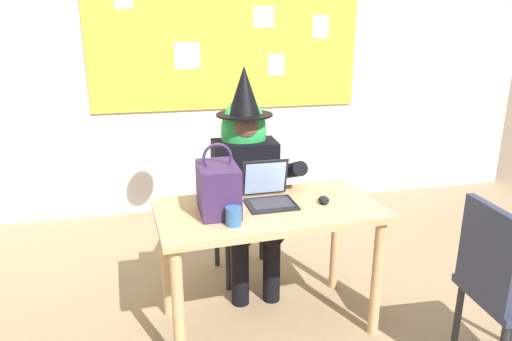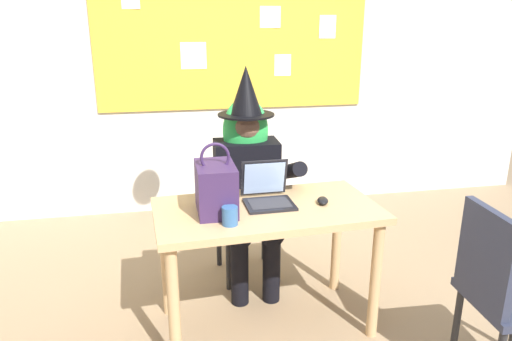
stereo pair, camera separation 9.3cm
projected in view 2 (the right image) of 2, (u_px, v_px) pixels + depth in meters
ground_plane at (286, 321)px, 2.80m from camera, size 24.00×24.00×0.00m
wall_back_bulletin at (233, 59)px, 4.21m from camera, size 6.00×2.14×2.75m
desk_main at (267, 226)px, 2.59m from camera, size 1.25×0.71×0.74m
chair_at_desk at (244, 204)px, 3.27m from camera, size 0.45×0.45×0.89m
person_costumed at (248, 169)px, 3.07m from camera, size 0.61×0.65×1.44m
laptop at (267, 194)px, 2.61m from camera, size 0.27×0.28×0.23m
computer_mouse at (323, 201)px, 2.61m from camera, size 0.09×0.12×0.03m
handbag at (216, 188)px, 2.46m from camera, size 0.20×0.30×0.38m
coffee_mug at (230, 216)px, 2.33m from camera, size 0.08×0.08×0.09m
chair_extra_corner at (502, 288)px, 2.21m from camera, size 0.44×0.44×0.90m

